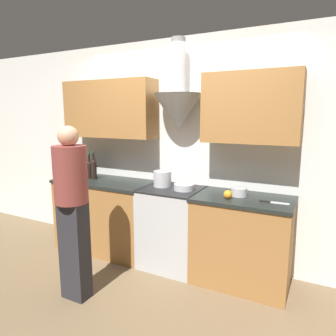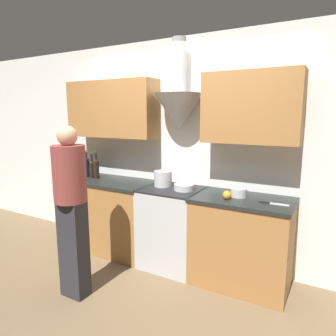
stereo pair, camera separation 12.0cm
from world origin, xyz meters
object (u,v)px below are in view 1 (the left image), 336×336
stock_pot (162,179)px  wine_bottle_1 (79,166)px  wine_bottle_3 (89,169)px  mixing_bowl (184,187)px  saucepan (239,192)px  person_foreground_left (72,206)px  wine_bottle_4 (94,168)px  orange_fruit (228,195)px  wine_bottle_0 (73,167)px  stove_range (172,227)px  wine_bottle_2 (84,166)px

stock_pot → wine_bottle_1: bearing=-178.7°
wine_bottle_3 → mixing_bowl: 1.36m
saucepan → person_foreground_left: person_foreground_left is taller
wine_bottle_4 → orange_fruit: wine_bottle_4 is taller
wine_bottle_0 → wine_bottle_3: 0.29m
wine_bottle_0 → orange_fruit: 2.18m
stove_range → wine_bottle_1: bearing=179.3°
stove_range → wine_bottle_3: size_ratio=2.78×
stove_range → saucepan: (0.75, 0.03, 0.50)m
wine_bottle_1 → wine_bottle_4: wine_bottle_4 is taller
wine_bottle_4 → saucepan: 1.87m
wine_bottle_4 → wine_bottle_1: bearing=177.3°
stove_range → orange_fruit: size_ratio=10.74×
stove_range → wine_bottle_1: 1.52m
stove_range → mixing_bowl: size_ratio=4.08×
stove_range → stock_pot: (-0.15, 0.04, 0.54)m
stove_range → wine_bottle_0: wine_bottle_0 is taller
wine_bottle_3 → wine_bottle_4: 0.08m
orange_fruit → wine_bottle_3: bearing=175.8°
wine_bottle_3 → mixing_bowl: size_ratio=1.46×
wine_bottle_0 → person_foreground_left: person_foreground_left is taller
stove_range → wine_bottle_2: 1.44m
wine_bottle_1 → orange_fruit: size_ratio=4.05×
wine_bottle_2 → wine_bottle_3: wine_bottle_2 is taller
stove_range → saucepan: size_ratio=5.54×
stove_range → wine_bottle_4: bearing=179.8°
wine_bottle_2 → wine_bottle_3: 0.10m
stock_pot → mixing_bowl: 0.30m
wine_bottle_4 → mixing_bowl: (1.27, -0.00, -0.11)m
orange_fruit → saucepan: same height
wine_bottle_0 → mixing_bowl: size_ratio=1.44×
orange_fruit → mixing_bowl: bearing=166.7°
saucepan → wine_bottle_1: bearing=-179.6°
stove_range → saucepan: 0.90m
saucepan → orange_fruit: bearing=-114.3°
wine_bottle_1 → wine_bottle_4: size_ratio=0.96×
stove_range → wine_bottle_4: size_ratio=2.55×
wine_bottle_4 → stock_pot: size_ratio=1.74×
wine_bottle_1 → stock_pot: wine_bottle_1 is taller
wine_bottle_2 → wine_bottle_4: bearing=-4.8°
stove_range → wine_bottle_4: wine_bottle_4 is taller
stove_range → wine_bottle_2: (-1.31, 0.02, 0.60)m
wine_bottle_2 → wine_bottle_1: bearing=-178.1°
stove_range → wine_bottle_2: wine_bottle_2 is taller
orange_fruit → person_foreground_left: 1.49m
wine_bottle_0 → wine_bottle_1: size_ratio=0.94×
wine_bottle_1 → wine_bottle_3: size_ratio=1.05×
wine_bottle_1 → person_foreground_left: size_ratio=0.21×
wine_bottle_4 → wine_bottle_0: bearing=178.4°
stove_range → orange_fruit: orange_fruit is taller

